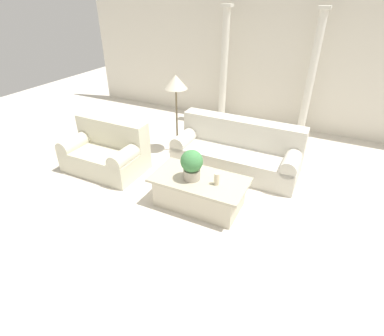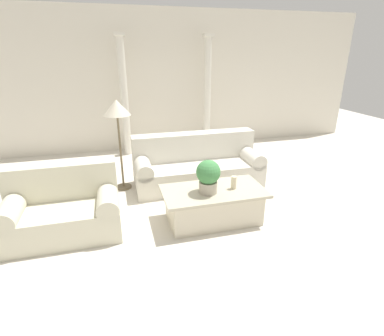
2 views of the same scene
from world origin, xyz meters
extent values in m
plane|color=silver|center=(0.00, 0.00, 0.00)|extent=(16.00, 16.00, 0.00)
cube|color=silver|center=(0.00, 3.41, 1.60)|extent=(10.00, 0.06, 3.20)
cube|color=beige|center=(0.02, 0.90, 0.21)|extent=(2.25, 0.89, 0.41)
cube|color=beige|center=(0.02, 1.18, 0.65)|extent=(2.25, 0.31, 0.48)
cylinder|color=beige|center=(-0.97, 0.90, 0.46)|extent=(0.28, 0.89, 0.28)
cylinder|color=beige|center=(1.01, 0.90, 0.46)|extent=(0.28, 0.89, 0.28)
cube|color=beige|center=(-2.12, -0.16, 0.21)|extent=(1.43, 0.89, 0.41)
cube|color=beige|center=(-2.12, 0.13, 0.65)|extent=(1.43, 0.31, 0.48)
cylinder|color=beige|center=(-2.69, -0.16, 0.46)|extent=(0.28, 0.89, 0.28)
cylinder|color=beige|center=(-1.55, -0.16, 0.46)|extent=(0.28, 0.89, 0.28)
cube|color=beige|center=(-0.12, -0.35, 0.22)|extent=(1.26, 0.67, 0.44)
cube|color=#BCB398|center=(-0.12, -0.35, 0.46)|extent=(1.43, 0.76, 0.04)
cylinder|color=#B2A893|center=(-0.22, -0.40, 0.56)|extent=(0.25, 0.25, 0.16)
sphere|color=#428447|center=(-0.22, -0.40, 0.78)|extent=(0.33, 0.33, 0.33)
cylinder|color=beige|center=(0.16, -0.38, 0.57)|extent=(0.08, 0.08, 0.18)
cylinder|color=brown|center=(-1.30, 1.10, 0.01)|extent=(0.27, 0.27, 0.03)
cylinder|color=brown|center=(-1.30, 1.10, 0.67)|extent=(0.04, 0.04, 1.27)
cone|color=beige|center=(-1.30, 1.10, 1.43)|extent=(0.44, 0.44, 0.25)
cylinder|color=silver|center=(-1.08, 3.00, 1.29)|extent=(0.16, 0.16, 2.58)
cube|color=silver|center=(-1.08, 3.00, 2.61)|extent=(0.23, 0.23, 0.06)
cylinder|color=silver|center=(0.85, 3.00, 1.29)|extent=(0.16, 0.16, 2.58)
cube|color=silver|center=(0.85, 3.00, 2.61)|extent=(0.23, 0.23, 0.06)
camera|label=1|loc=(1.44, -3.74, 2.89)|focal=28.00mm
camera|label=2|loc=(-1.39, -3.90, 2.28)|focal=28.00mm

